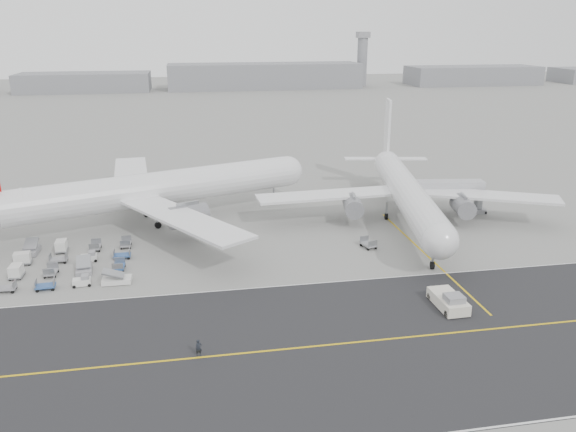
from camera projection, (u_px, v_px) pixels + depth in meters
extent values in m
plane|color=gray|center=(237.00, 283.00, 77.96)|extent=(700.00, 700.00, 0.00)
cube|color=#252527|center=(297.00, 348.00, 62.00)|extent=(220.00, 32.00, 0.02)
cube|color=gold|center=(297.00, 348.00, 61.99)|extent=(220.00, 0.30, 0.01)
cube|color=silver|center=(275.00, 286.00, 76.73)|extent=(220.00, 0.25, 0.01)
cube|color=gold|center=(426.00, 254.00, 87.63)|extent=(0.30, 40.00, 0.01)
cylinder|color=gray|center=(362.00, 62.00, 337.39)|extent=(6.00, 6.00, 28.00)
cube|color=gray|center=(363.00, 35.00, 332.44)|extent=(7.00, 7.00, 3.50)
cylinder|color=white|center=(160.00, 188.00, 100.95)|extent=(51.69, 22.86, 6.03)
sphere|color=white|center=(288.00, 171.00, 113.11)|extent=(5.91, 5.91, 5.91)
cube|color=white|center=(183.00, 218.00, 87.46)|extent=(21.12, 27.70, 0.45)
cube|color=white|center=(131.00, 174.00, 113.73)|extent=(8.93, 29.32, 0.45)
cylinder|color=slate|center=(188.00, 216.00, 93.24)|extent=(7.28, 5.63, 3.74)
cylinder|color=slate|center=(151.00, 185.00, 111.29)|extent=(7.28, 5.63, 3.74)
cylinder|color=black|center=(274.00, 200.00, 113.42)|extent=(1.24, 0.84, 1.14)
cylinder|color=black|center=(158.00, 225.00, 98.86)|extent=(1.24, 0.84, 1.14)
cylinder|color=black|center=(147.00, 214.00, 104.85)|extent=(1.24, 0.84, 1.14)
cylinder|color=gray|center=(274.00, 192.00, 112.91)|extent=(0.36, 0.36, 3.17)
cylinder|color=white|center=(407.00, 193.00, 100.14)|extent=(14.03, 47.21, 5.39)
sphere|color=white|center=(440.00, 241.00, 77.86)|extent=(5.28, 5.28, 5.28)
cone|color=white|center=(386.00, 160.00, 123.37)|extent=(6.47, 9.92, 4.85)
cube|color=white|center=(388.00, 126.00, 121.54)|extent=(1.45, 5.16, 11.47)
cube|color=white|center=(364.00, 159.00, 124.19)|extent=(8.93, 4.13, 0.25)
cube|color=white|center=(407.00, 159.00, 124.10)|extent=(8.93, 4.13, 0.25)
cube|color=white|center=(328.00, 195.00, 101.57)|extent=(26.09, 7.21, 0.45)
cube|color=white|center=(485.00, 195.00, 101.31)|extent=(25.84, 16.00, 0.45)
cylinder|color=slate|center=(353.00, 206.00, 99.78)|extent=(4.35, 6.26, 3.34)
cylinder|color=slate|center=(463.00, 206.00, 99.61)|extent=(4.35, 6.26, 3.34)
cylinder|color=black|center=(432.00, 265.00, 82.15)|extent=(0.71, 1.24, 1.17)
cylinder|color=black|center=(386.00, 216.00, 103.37)|extent=(0.71, 1.24, 1.17)
cylinder|color=black|center=(421.00, 217.00, 103.32)|extent=(0.71, 1.24, 1.17)
cylinder|color=gray|center=(433.00, 256.00, 81.70)|extent=(0.36, 0.36, 2.83)
cube|color=silver|center=(448.00, 301.00, 70.81)|extent=(3.16, 6.32, 1.41)
cube|color=gray|center=(454.00, 299.00, 69.16)|extent=(2.26, 2.07, 0.91)
cylinder|color=gray|center=(435.00, 290.00, 74.48)|extent=(0.22, 2.62, 0.16)
cylinder|color=black|center=(447.00, 314.00, 68.45)|extent=(0.42, 0.92, 0.91)
cylinder|color=black|center=(467.00, 312.00, 68.94)|extent=(0.42, 0.92, 0.91)
cylinder|color=black|center=(430.00, 296.00, 72.94)|extent=(0.42, 0.92, 0.91)
cylinder|color=black|center=(449.00, 295.00, 73.43)|extent=(0.42, 0.92, 0.91)
cylinder|color=gray|center=(478.00, 202.00, 106.91)|extent=(1.70, 1.70, 4.25)
cube|color=gray|center=(477.00, 210.00, 107.47)|extent=(3.13, 3.13, 0.74)
cube|color=#AEAEB2|center=(441.00, 188.00, 105.81)|extent=(16.19, 5.27, 2.76)
cube|color=gray|center=(401.00, 188.00, 105.59)|extent=(1.76, 3.55, 3.18)
cylinder|color=black|center=(481.00, 209.00, 108.62)|extent=(0.41, 0.68, 0.64)
imported|color=black|center=(199.00, 348.00, 60.24)|extent=(0.79, 0.61, 1.95)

